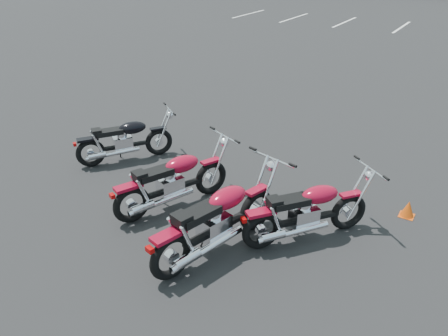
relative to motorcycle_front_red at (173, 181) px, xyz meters
The scene contains 7 objects.
ground 0.64m from the motorcycle_front_red, ahead, with size 120.00×120.00×0.00m, color black.
motorcycle_front_red is the anchor object (origin of this frame).
motorcycle_second_black 2.06m from the motorcycle_front_red, 154.72° to the left, with size 1.44×1.81×0.96m.
motorcycle_third_red 2.18m from the motorcycle_front_red, ahead, with size 1.60×1.85×1.01m.
motorcycle_rear_red 1.37m from the motorcycle_front_red, 26.24° to the right, with size 1.07×2.29×1.13m.
training_cone_near 3.74m from the motorcycle_front_red, 27.61° to the left, with size 0.23×0.23×0.27m.
parking_line_stripes 20.05m from the motorcycle_front_red, 95.93° to the left, with size 15.12×4.00×0.01m.
Camera 1 is at (3.46, -4.68, 3.85)m, focal length 35.00 mm.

